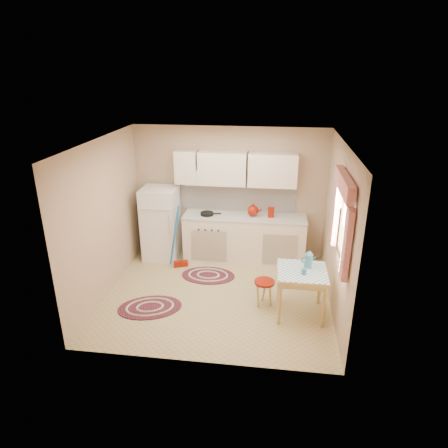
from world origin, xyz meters
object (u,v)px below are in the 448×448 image
Objects in this scene: fridge at (161,224)px; table at (301,293)px; stool at (264,293)px; base_cabinets at (244,240)px.

fridge is 3.05m from table.
table reaches higher than stool.
stool is (2.03, -1.43, -0.49)m from fridge.
fridge is at bearing -178.20° from base_cabinets.
fridge is at bearing 148.24° from table.
base_cabinets is 5.36× the size of stool.
table is 0.59m from stool.
fridge is 1.94× the size of table.
table is at bearing -16.88° from stool.
table is at bearing -31.76° from fridge.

